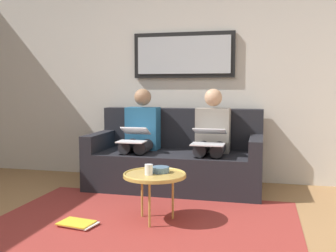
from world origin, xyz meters
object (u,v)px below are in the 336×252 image
laptop_white (134,135)px  magazine_stack (78,224)px  bowl (160,170)px  coffee_table (155,176)px  laptop_silver (209,137)px  cup (149,170)px  person_right (140,134)px  person_left (212,136)px  framed_mirror (184,55)px  couch (176,160)px

laptop_white → magazine_stack: laptop_white is taller
bowl → coffee_table: bearing=65.6°
coffee_table → laptop_silver: laptop_silver is taller
cup → person_right: (0.46, -1.19, 0.15)m
laptop_silver → laptop_white: bearing=0.2°
person_right → laptop_white: 0.24m
coffee_table → person_right: bearing=-66.7°
coffee_table → magazine_stack: coffee_table is taller
person_left → laptop_white: bearing=15.7°
person_left → person_right: (0.83, 0.00, 0.00)m
framed_mirror → laptop_white: (0.42, 0.69, -0.93)m
couch → coffee_table: size_ratio=3.61×
coffee_table → person_left: person_left is taller
coffee_table → laptop_silver: size_ratio=1.38×
couch → person_right: person_right is taller
laptop_silver → person_right: bearing=-15.6°
couch → coffee_table: 1.22m
laptop_white → magazine_stack: (0.10, 1.18, -0.60)m
framed_mirror → cup: bearing=91.3°
cup → person_right: person_right is taller
coffee_table → laptop_silver: 1.00m
laptop_white → coffee_table: bearing=118.5°
laptop_silver → cup: bearing=68.5°
laptop_white → framed_mirror: bearing=-121.1°
coffee_table → bowl: bearing=-114.4°
laptop_white → person_right: bearing=-90.0°
framed_mirror → couch: bearing=90.0°
magazine_stack → bowl: bearing=-151.6°
person_left → person_right: same height
framed_mirror → bowl: 1.90m
laptop_silver → laptop_white: 0.84m
cup → person_left: 1.26m
bowl → laptop_silver: 0.92m
framed_mirror → person_left: bearing=132.4°
person_left → laptop_silver: 0.23m
laptop_silver → laptop_white: (0.83, 0.00, -0.01)m
coffee_table → magazine_stack: (0.59, 0.27, -0.38)m
bowl → framed_mirror: bearing=-85.9°
laptop_silver → person_right: 0.87m
person_left → bowl: bearing=74.1°
bowl → laptop_silver: (-0.31, -0.85, 0.19)m
couch → magazine_stack: couch is taller
couch → bowl: 1.16m
bowl → magazine_stack: bearing=28.4°
bowl → couch: bearing=-84.6°
framed_mirror → person_right: 1.13m
couch → person_left: size_ratio=1.71×
bowl → person_right: bearing=-64.0°
couch → laptop_white: couch is taller
magazine_stack → couch: bearing=-109.1°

